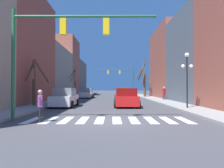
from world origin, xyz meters
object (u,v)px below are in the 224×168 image
at_px(street_lamp_right_corner, 187,69).
at_px(street_tree_right_far, 145,84).
at_px(car_parked_left_near, 121,94).
at_px(pedestrian_crossing_street, 40,103).
at_px(pedestrian_on_right_sidewalk, 164,92).
at_px(street_tree_right_near, 143,80).
at_px(traffic_signal_near, 57,38).
at_px(street_tree_left_mid, 74,83).
at_px(traffic_signal_far, 121,75).
at_px(car_parked_right_near, 87,93).
at_px(car_parked_left_far, 126,98).
at_px(street_tree_right_mid, 35,82).
at_px(car_parked_left_mid, 65,98).

height_order(street_lamp_right_corner, street_tree_right_far, street_tree_right_far).
bearing_deg(car_parked_left_near, street_tree_right_far, -31.14).
bearing_deg(pedestrian_crossing_street, pedestrian_on_right_sidewalk, -45.56).
bearing_deg(street_tree_right_near, street_tree_right_far, 75.49).
xyz_separation_m(traffic_signal_near, street_tree_left_mid, (-3.91, 28.11, -1.77)).
height_order(traffic_signal_far, car_parked_right_near, traffic_signal_far).
height_order(street_lamp_right_corner, car_parked_left_near, street_lamp_right_corner).
bearing_deg(street_tree_right_near, car_parked_left_far, -102.73).
height_order(traffic_signal_far, car_parked_left_far, traffic_signal_far).
relative_size(traffic_signal_far, street_tree_left_mid, 1.65).
bearing_deg(pedestrian_crossing_street, car_parked_right_near, -13.93).
bearing_deg(street_tree_left_mid, street_tree_right_mid, -90.40).
relative_size(pedestrian_crossing_street, pedestrian_on_right_sidewalk, 0.96).
distance_m(car_parked_right_near, street_tree_right_far, 11.81).
height_order(car_parked_left_mid, car_parked_right_near, car_parked_left_mid).
height_order(car_parked_right_near, pedestrian_crossing_street, car_parked_right_near).
bearing_deg(street_tree_right_mid, traffic_signal_far, 72.79).
bearing_deg(pedestrian_on_right_sidewalk, traffic_signal_near, 27.44).
relative_size(street_lamp_right_corner, car_parked_left_mid, 0.92).
distance_m(car_parked_right_near, pedestrian_on_right_sidewalk, 13.29).
bearing_deg(traffic_signal_far, car_parked_left_far, -91.58).
distance_m(traffic_signal_far, street_tree_left_mid, 13.02).
bearing_deg(street_tree_right_mid, pedestrian_on_right_sidewalk, 33.41).
height_order(car_parked_left_mid, street_tree_right_far, street_tree_right_far).
bearing_deg(street_tree_right_far, street_tree_left_mid, -171.41).
xyz_separation_m(pedestrian_crossing_street, street_tree_left_mid, (-3.20, 28.55, 1.56)).
relative_size(car_parked_left_mid, street_tree_right_far, 0.96).
distance_m(street_lamp_right_corner, car_parked_left_near, 17.11).
distance_m(street_tree_right_near, street_tree_left_mid, 12.43).
distance_m(traffic_signal_far, pedestrian_crossing_street, 38.46).
bearing_deg(car_parked_right_near, traffic_signal_far, -26.46).
xyz_separation_m(street_tree_right_mid, street_tree_right_far, (13.20, 21.70, 0.14)).
bearing_deg(street_tree_right_near, street_tree_right_mid, -123.22).
distance_m(car_parked_right_near, street_tree_right_mid, 16.75).
xyz_separation_m(traffic_signal_far, street_tree_right_far, (4.21, -7.34, -2.22)).
xyz_separation_m(traffic_signal_near, street_tree_right_near, (8.49, 27.54, -1.26)).
relative_size(pedestrian_crossing_street, street_tree_right_mid, 0.39).
xyz_separation_m(street_tree_right_mid, street_tree_right_near, (12.54, 19.15, 0.83)).
xyz_separation_m(car_parked_right_near, street_tree_right_far, (10.47, 5.24, 1.57)).
bearing_deg(car_parked_right_near, car_parked_left_far, -161.75).
xyz_separation_m(street_lamp_right_corner, car_parked_left_far, (-4.63, 2.50, -2.43)).
bearing_deg(car_parked_left_far, street_tree_right_near, -12.73).
bearing_deg(street_tree_right_far, car_parked_left_near, -121.14).
relative_size(car_parked_left_mid, car_parked_left_far, 1.11).
bearing_deg(street_lamp_right_corner, car_parked_left_mid, 165.44).
bearing_deg(pedestrian_crossing_street, street_tree_right_far, -33.20).
height_order(street_lamp_right_corner, pedestrian_on_right_sidewalk, street_lamp_right_corner).
distance_m(pedestrian_on_right_sidewalk, street_tree_right_far, 12.67).
bearing_deg(street_tree_right_far, car_parked_left_far, -102.94).
relative_size(pedestrian_crossing_street, street_tree_right_far, 0.33).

